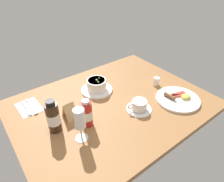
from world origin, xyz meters
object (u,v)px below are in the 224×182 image
at_px(porridge_bowl, 97,85).
at_px(cutlery_setting, 29,107).
at_px(breakfast_plate, 178,99).
at_px(menu_card, 69,111).
at_px(coffee_cup, 139,106).
at_px(wine_glass, 80,120).
at_px(creamer_jug, 156,81).
at_px(sauce_bottle_brown, 53,117).
at_px(sauce_bottle_red, 87,114).

height_order(porridge_bowl, cutlery_setting, porridge_bowl).
distance_m(breakfast_plate, menu_card, 0.63).
relative_size(cutlery_setting, coffee_cup, 1.17).
height_order(wine_glass, menu_card, wine_glass).
bearing_deg(creamer_jug, sauce_bottle_brown, -1.71).
distance_m(porridge_bowl, creamer_jug, 0.39).
distance_m(sauce_bottle_red, breakfast_plate, 0.56).
relative_size(cutlery_setting, sauce_bottle_red, 1.10).
bearing_deg(breakfast_plate, porridge_bowl, -48.86).
bearing_deg(wine_glass, sauce_bottle_brown, -59.87).
bearing_deg(coffee_cup, menu_card, -27.23).
bearing_deg(coffee_cup, sauce_bottle_red, -14.37).
relative_size(coffee_cup, sauce_bottle_brown, 0.80).
relative_size(creamer_jug, sauce_bottle_red, 0.39).
relative_size(wine_glass, breakfast_plate, 0.68).
bearing_deg(cutlery_setting, menu_card, 124.91).
bearing_deg(cutlery_setting, porridge_bowl, 167.51).
xyz_separation_m(coffee_cup, breakfast_plate, (-0.25, 0.08, -0.02)).
bearing_deg(breakfast_plate, sauce_bottle_brown, -17.49).
bearing_deg(sauce_bottle_brown, wine_glass, 120.13).
bearing_deg(sauce_bottle_red, sauce_bottle_brown, -23.55).
bearing_deg(sauce_bottle_brown, menu_card, -159.75).
bearing_deg(porridge_bowl, breakfast_plate, 131.14).
xyz_separation_m(porridge_bowl, menu_card, (0.26, 0.12, 0.01)).
height_order(coffee_cup, breakfast_plate, coffee_cup).
xyz_separation_m(coffee_cup, sauce_bottle_brown, (0.43, -0.14, 0.05)).
distance_m(wine_glass, menu_card, 0.18).
height_order(wine_glass, sauce_bottle_brown, sauce_bottle_brown).
bearing_deg(creamer_jug, wine_glass, 9.67).
xyz_separation_m(sauce_bottle_red, menu_card, (0.05, -0.10, -0.02)).
xyz_separation_m(porridge_bowl, creamer_jug, (-0.34, 0.18, -0.01)).
bearing_deg(porridge_bowl, coffee_cup, 105.07).
relative_size(sauce_bottle_red, sauce_bottle_brown, 0.85).
relative_size(porridge_bowl, sauce_bottle_brown, 1.10).
bearing_deg(creamer_jug, coffee_cup, 23.67).
bearing_deg(breakfast_plate, coffee_cup, -17.40).
relative_size(breakfast_plate, menu_card, 2.66).
xyz_separation_m(coffee_cup, sauce_bottle_red, (0.29, -0.07, 0.04)).
bearing_deg(menu_card, porridge_bowl, -154.56).
bearing_deg(cutlery_setting, sauce_bottle_brown, 101.48).
height_order(sauce_bottle_red, sauce_bottle_brown, sauce_bottle_brown).
xyz_separation_m(sauce_bottle_red, sauce_bottle_brown, (0.14, -0.06, 0.01)).
bearing_deg(breakfast_plate, sauce_bottle_red, -15.78).
distance_m(creamer_jug, sauce_bottle_red, 0.56).
height_order(porridge_bowl, sauce_bottle_brown, sauce_bottle_brown).
distance_m(porridge_bowl, cutlery_setting, 0.42).
distance_m(creamer_jug, breakfast_plate, 0.19).
height_order(cutlery_setting, coffee_cup, coffee_cup).
bearing_deg(sauce_bottle_red, coffee_cup, 165.63).
height_order(wine_glass, sauce_bottle_red, wine_glass).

